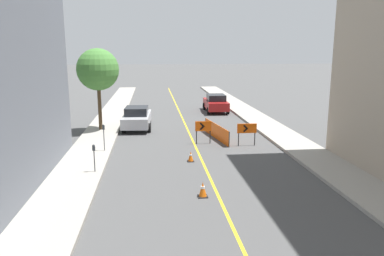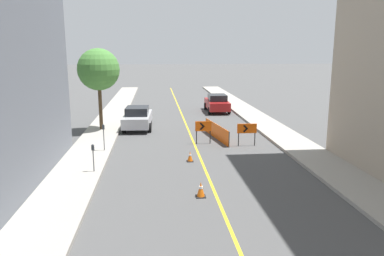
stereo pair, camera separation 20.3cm
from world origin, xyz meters
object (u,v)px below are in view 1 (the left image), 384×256
Objects in this scene: parked_car_curb_mid at (216,103)px; parking_meter_far_curb at (104,132)px; traffic_cone_fourth at (203,189)px; parked_car_curb_near at (137,118)px; traffic_cone_fifth at (191,156)px; arrow_barricade_primary at (203,128)px; parking_meter_near_curb at (94,152)px; street_tree_left_near at (98,70)px; arrow_barricade_secondary at (247,130)px.

parked_car_curb_mid is 15.46m from parking_meter_far_curb.
parked_car_curb_near is (-2.94, 12.95, 0.51)m from traffic_cone_fourth.
parked_car_curb_near is (-2.96, 8.30, 0.54)m from traffic_cone_fifth.
arrow_barricade_primary is 0.32× the size of parked_car_curb_mid.
parking_meter_near_curb is (-4.47, 3.04, 0.76)m from traffic_cone_fourth.
parked_car_curb_mid is at bearing 75.61° from traffic_cone_fifth.
traffic_cone_fifth is at bearing -103.30° from parked_car_curb_mid.
traffic_cone_fifth is 10.15m from street_tree_left_near.
parked_car_curb_mid reaches higher than traffic_cone_fourth.
parking_meter_near_curb is 0.87× the size of parking_meter_far_curb.
arrow_barricade_secondary is at bearing 37.80° from traffic_cone_fifth.
arrow_barricade_primary is at bearing -46.31° from parked_car_curb_near.
parked_car_curb_mid reaches higher than arrow_barricade_secondary.
parking_meter_near_curb is 0.23× the size of street_tree_left_near.
parking_meter_near_curb is at bearing -90.00° from parking_meter_far_curb.
parked_car_curb_mid is at bearing 89.83° from arrow_barricade_secondary.
parking_meter_far_curb reaches higher than parked_car_curb_near.
traffic_cone_fourth is at bearing -90.28° from traffic_cone_fifth.
street_tree_left_near reaches higher than traffic_cone_fourth.
parking_meter_far_curb is at bearing -121.59° from parked_car_curb_mid.
parking_meter_far_curb reaches higher than traffic_cone_fourth.
traffic_cone_fifth is at bearing -23.92° from parking_meter_far_curb.
parking_meter_near_curb reaches higher than traffic_cone_fourth.
arrow_barricade_secondary is 0.30× the size of parked_car_curb_mid.
parked_car_curb_near is at bearing 15.37° from street_tree_left_near.
traffic_cone_fifth is 0.40× the size of arrow_barricade_secondary.
traffic_cone_fifth is at bearing -141.13° from arrow_barricade_secondary.
parking_meter_far_curb is at bearing 123.98° from traffic_cone_fourth.
arrow_barricade_secondary is at bearing -28.34° from street_tree_left_near.
parking_meter_far_curb is at bearing 156.08° from traffic_cone_fifth.
parked_car_curb_near and parked_car_curb_mid have the same top height.
street_tree_left_near is (-9.26, -7.37, 3.41)m from parked_car_curb_mid.
parked_car_curb_near reaches higher than arrow_barricade_primary.
traffic_cone_fourth is 8.05m from parking_meter_far_curb.
arrow_barricade_primary is at bearing 42.38° from parking_meter_near_curb.
parked_car_curb_near is (-4.08, 4.78, -0.19)m from arrow_barricade_primary.
arrow_barricade_secondary is 12.22m from parked_car_curb_mid.
traffic_cone_fourth is 20.03m from parked_car_curb_mid.
parking_meter_far_curb is (-4.47, 6.64, 0.88)m from traffic_cone_fourth.
parked_car_curb_near is 9.55m from parked_car_curb_mid.
parked_car_curb_mid is (2.72, 11.47, -0.19)m from arrow_barricade_primary.
arrow_barricade_primary is 5.83m from parking_meter_far_curb.
parked_car_curb_mid is at bearing 57.32° from parking_meter_far_curb.
street_tree_left_near is at bearing 152.73° from arrow_barricade_secondary.
parking_meter_far_curb reaches higher than traffic_cone_fifth.
street_tree_left_near is (-0.91, 9.23, 3.16)m from parking_meter_near_curb.
parking_meter_near_curb reaches higher than arrow_barricade_primary.
traffic_cone_fifth is 4.84m from parking_meter_near_curb.
arrow_barricade_secondary is 1.05× the size of parking_meter_near_curb.
traffic_cone_fifth is 4.59m from arrow_barricade_secondary.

